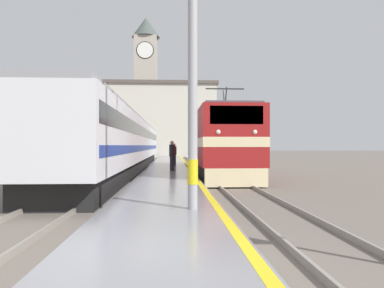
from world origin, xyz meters
name	(u,v)px	position (x,y,z in m)	size (l,w,h in m)	color
ground_plane	(170,165)	(0.00, 30.00, 0.00)	(200.00, 200.00, 0.00)	#70665B
platform	(169,166)	(0.00, 25.00, 0.18)	(3.00, 140.00, 0.36)	gray
rail_track_near	(206,168)	(3.01, 25.00, 0.03)	(2.83, 140.00, 0.16)	#70665B
rail_track_far	(130,168)	(-3.17, 25.00, 0.03)	(2.83, 140.00, 0.16)	#70665B
locomotive_train	(217,144)	(3.01, 17.57, 2.01)	(2.92, 14.44, 4.91)	black
passenger_train	(127,143)	(-3.17, 22.81, 2.07)	(2.92, 37.17, 3.83)	black
catenary_mast	(197,21)	(0.82, 3.45, 4.89)	(2.59, 0.25, 9.00)	#9E9EA3
person_on_platform	(172,155)	(0.23, 17.21, 1.33)	(0.34, 0.34, 1.83)	#23232D
second_waiting_passenger	(174,154)	(0.41, 23.05, 1.24)	(0.34, 0.34, 1.69)	#23232D
clock_tower	(146,82)	(-4.85, 67.50, 14.27)	(5.37, 5.37, 26.79)	#ADA393
station_building	(158,121)	(-2.08, 57.50, 6.07)	(19.30, 9.86, 12.10)	beige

